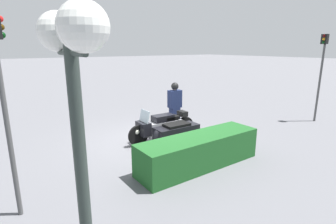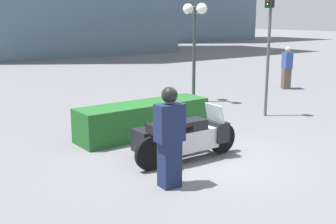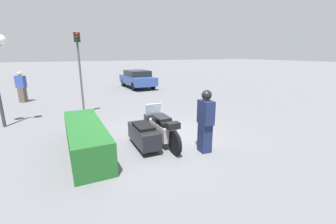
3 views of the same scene
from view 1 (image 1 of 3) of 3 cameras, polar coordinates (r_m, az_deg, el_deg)
The scene contains 7 objects.
ground_plane at distance 9.24m, azimuth -3.81°, elevation -6.31°, with size 160.00×160.00×0.00m, color slate.
police_motorcycle at distance 8.88m, azimuth -0.11°, elevation -3.86°, with size 2.64×1.27×1.17m.
officer_rider at distance 10.38m, azimuth 1.47°, elevation 1.64°, with size 0.53×0.35×1.86m.
hedge_bush_curbside at distance 7.28m, azimuth 6.84°, elevation -8.43°, with size 3.63×0.97×0.87m, color #1E5623.
twin_lamp_post at distance 2.42m, azimuth -19.72°, elevation 4.45°, with size 0.38×1.12×3.52m.
traffic_light_near at distance 5.43m, azimuth -32.09°, elevation 3.60°, with size 0.23×0.26×3.72m.
traffic_light_far at distance 12.98m, azimuth 30.41°, elevation 8.63°, with size 0.23×0.27×3.72m.
Camera 1 is at (4.49, 7.41, 3.19)m, focal length 28.00 mm.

